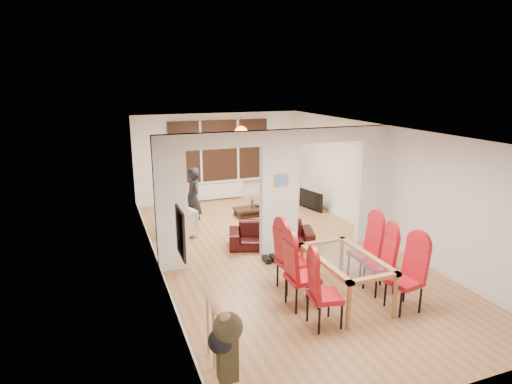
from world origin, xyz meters
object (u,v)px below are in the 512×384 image
dining_chair_lb (303,272)px  television (308,201)px  coffee_table (253,212)px  armchair (177,223)px  dining_chair_lc (293,258)px  dining_chair_rc (364,250)px  bowl (259,205)px  person (193,200)px  dining_chair_ra (404,277)px  dining_table (345,278)px  dining_chair_la (325,291)px  dining_chair_rb (380,262)px  sofa (271,235)px  bottle (252,204)px

dining_chair_lb → television: size_ratio=1.26×
dining_chair_lb → television: (2.52, 4.66, -0.32)m
coffee_table → armchair: bearing=-158.0°
television → dining_chair_lc: bearing=135.9°
dining_chair_rc → bowl: bearing=94.1°
dining_chair_lc → person: size_ratio=0.76×
dining_chair_lc → dining_chair_ra: 1.82m
bowl → dining_table: bearing=-93.8°
dining_chair_la → dining_chair_rb: 1.51m
dining_chair_rb → dining_chair_rc: (0.02, 0.50, 0.02)m
dining_chair_lb → person: 4.24m
dining_chair_rb → sofa: (-0.94, 2.56, -0.28)m
dining_chair_lb → dining_chair_rb: (1.45, -0.03, -0.04)m
sofa → dining_chair_rb: bearing=-52.5°
dining_chair_rb → person: size_ratio=0.71×
sofa → television: bearing=64.1°
dining_chair_la → person: person is taller
person → bottle: bearing=100.4°
person → dining_chair_rb: bearing=22.5°
dining_chair_lb → coffee_table: dining_chair_lb is taller
armchair → bowl: bearing=91.4°
dining_table → dining_chair_lb: dining_chair_lb is taller
dining_table → coffee_table: 4.78m
television → person: bearing=85.1°
dining_chair_rb → coffee_table: (-0.56, 4.74, -0.43)m
dining_chair_la → person: bearing=111.3°
dining_chair_lc → sofa: bearing=71.1°
bottle → dining_chair_rb: bearing=-82.7°
bowl → person: bearing=-162.4°
dining_chair_lb → armchair: dining_chair_lb is taller
dining_chair_la → coffee_table: dining_chair_la is taller
dining_chair_lb → bottle: dining_chair_lb is taller
television → bottle: (-1.67, -0.01, 0.09)m
bottle → dining_chair_ra: bearing=-83.6°
dining_table → dining_chair_rc: 0.91m
armchair → bowl: 2.56m
sofa → bottle: size_ratio=6.92×
dining_chair_ra → television: size_ratio=1.22×
dining_chair_lc → bowl: bearing=70.1°
dining_chair_lb → dining_chair_rb: bearing=-1.1°
dining_chair_lc → person: bearing=97.7°
dining_chair_rb → coffee_table: 4.79m
dining_table → dining_chair_ra: bearing=-40.9°
dining_chair_lb → bowl: (1.07, 4.76, -0.33)m
dining_chair_la → dining_chair_rc: size_ratio=0.99×
dining_chair_lc → bowl: dining_chair_lc is taller
dining_table → person: (-1.59, 4.21, 0.39)m
armchair → coffee_table: 2.38m
dining_chair_lb → armchair: (-1.31, 3.82, -0.25)m
sofa → dining_chair_rc: bearing=-47.7°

